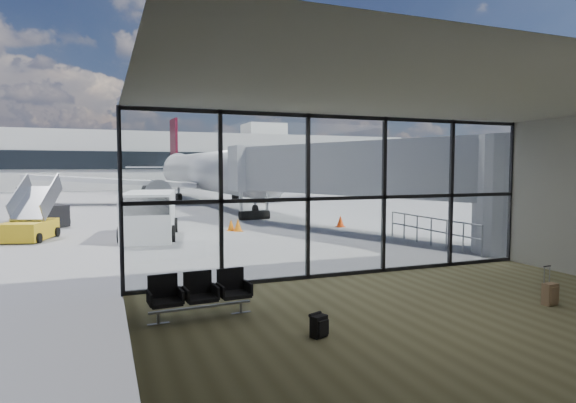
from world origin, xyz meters
TOP-DOWN VIEW (x-y plane):
  - ground at (0.00, 40.00)m, footprint 220.00×220.00m
  - lounge_shell at (0.00, -4.80)m, footprint 12.02×8.01m
  - glass_curtain_wall at (0.00, 0.00)m, footprint 12.10×0.12m
  - jet_bridge at (4.90, 7.07)m, footprint 8.00×16.50m
  - apron_railing at (5.60, 3.50)m, footprint 0.06×5.46m
  - far_terminal at (-0.59, 61.97)m, footprint 80.00×12.20m
  - tree_5 at (-15.00, 72.00)m, footprint 6.27×6.27m
  - seating_row at (-4.60, -2.29)m, footprint 2.08×0.70m
  - backpack at (-2.82, -4.26)m, footprint 0.35×0.34m
  - suitcase at (2.79, -4.28)m, footprint 0.34×0.26m
  - airliner at (2.23, 30.85)m, footprint 29.18×33.80m
  - service_van at (-4.52, 9.52)m, footprint 2.85×4.86m
  - belt_loader at (-9.32, 16.22)m, footprint 2.90×4.48m
  - mobile_stairs at (-9.30, 10.85)m, footprint 2.28×3.41m
  - traffic_cone_a at (-0.37, 10.29)m, footprint 0.42×0.42m
  - traffic_cone_b at (-0.63, 10.61)m, footprint 0.39×0.39m
  - traffic_cone_c at (5.00, 10.04)m, footprint 0.41×0.41m

SIDE VIEW (x-z plane):
  - ground at x=0.00m, z-range 0.00..0.00m
  - backpack at x=-2.82m, z-range -0.01..0.43m
  - traffic_cone_b at x=-0.63m, z-range -0.01..0.54m
  - suitcase at x=2.79m, z-range -0.17..0.70m
  - traffic_cone_c at x=5.00m, z-range -0.01..0.58m
  - traffic_cone_a at x=-0.37m, z-range -0.02..0.59m
  - seating_row at x=-4.60m, z-range 0.05..0.97m
  - mobile_stairs at x=-9.30m, z-range -0.57..1.63m
  - belt_loader at x=-9.32m, z-range -0.32..1.64m
  - apron_railing at x=5.60m, z-range 0.16..1.27m
  - service_van at x=-4.52m, z-range 0.03..2.02m
  - glass_curtain_wall at x=0.00m, z-range 0.00..4.50m
  - lounge_shell at x=0.00m, z-range 0.40..4.91m
  - airliner at x=2.23m, z-range -1.70..7.00m
  - jet_bridge at x=4.90m, z-range 0.59..4.92m
  - far_terminal at x=-0.59m, z-range -1.29..9.71m
  - tree_5 at x=-15.00m, z-range 1.36..10.39m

